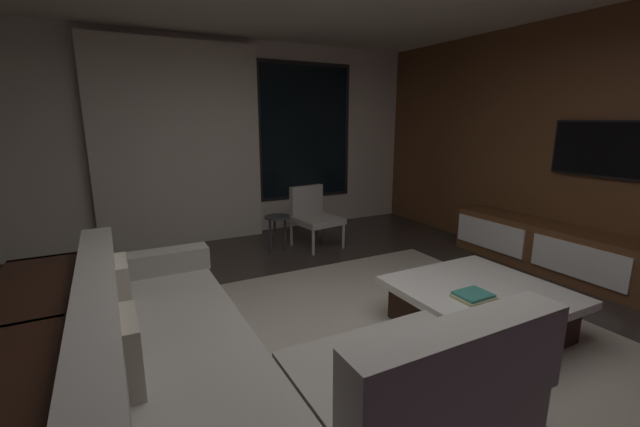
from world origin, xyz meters
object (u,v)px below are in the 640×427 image
(media_console, at_px, (595,262))
(accent_chair_near_window, at_px, (313,213))
(side_stool, at_px, (277,223))
(mounted_tv, at_px, (601,149))
(coffee_table, at_px, (479,309))
(console_table_behind_couch, at_px, (26,388))
(sectional_couch, at_px, (229,371))
(book_stack_on_coffee_table, at_px, (474,296))

(media_console, bearing_deg, accent_chair_near_window, 126.27)
(side_stool, height_order, mounted_tv, mounted_tv)
(coffee_table, distance_m, mounted_tv, 2.25)
(coffee_table, height_order, accent_chair_near_window, accent_chair_near_window)
(coffee_table, xyz_separation_m, console_table_behind_couch, (-2.91, 0.09, 0.23))
(sectional_couch, relative_size, side_stool, 5.43)
(sectional_couch, height_order, mounted_tv, mounted_tv)
(coffee_table, relative_size, mounted_tv, 1.21)
(mounted_tv, bearing_deg, side_stool, 137.83)
(sectional_couch, xyz_separation_m, coffee_table, (1.99, 0.03, -0.10))
(sectional_couch, xyz_separation_m, mounted_tv, (3.90, 0.32, 1.06))
(accent_chair_near_window, bearing_deg, book_stack_on_coffee_table, -91.40)
(book_stack_on_coffee_table, xyz_separation_m, accent_chair_near_window, (0.07, 2.72, 0.06))
(console_table_behind_couch, bearing_deg, sectional_couch, -7.98)
(coffee_table, relative_size, book_stack_on_coffee_table, 4.29)
(coffee_table, height_order, side_stool, side_stool)
(sectional_couch, distance_m, book_stack_on_coffee_table, 1.80)
(side_stool, bearing_deg, accent_chair_near_window, 2.09)
(sectional_couch, xyz_separation_m, side_stool, (1.34, 2.63, 0.08))
(side_stool, bearing_deg, book_stack_on_coffee_table, -80.55)
(book_stack_on_coffee_table, distance_m, accent_chair_near_window, 2.72)
(sectional_couch, relative_size, media_console, 0.81)
(book_stack_on_coffee_table, distance_m, mounted_tv, 2.35)
(mounted_tv, xyz_separation_m, console_table_behind_couch, (-4.81, -0.19, -0.94))
(coffee_table, bearing_deg, mounted_tv, 8.48)
(sectional_couch, height_order, media_console, sectional_couch)
(media_console, relative_size, console_table_behind_couch, 1.48)
(accent_chair_near_window, relative_size, side_stool, 1.70)
(coffee_table, distance_m, book_stack_on_coffee_table, 0.30)
(accent_chair_near_window, xyz_separation_m, media_console, (1.85, -2.53, -0.18))
(coffee_table, bearing_deg, side_stool, 104.02)
(book_stack_on_coffee_table, bearing_deg, mounted_tv, 10.51)
(mounted_tv, bearing_deg, book_stack_on_coffee_table, -169.49)
(accent_chair_near_window, height_order, media_console, accent_chair_near_window)
(media_console, height_order, console_table_behind_couch, console_table_behind_couch)
(book_stack_on_coffee_table, bearing_deg, console_table_behind_couch, 175.77)
(mounted_tv, height_order, console_table_behind_couch, mounted_tv)
(sectional_couch, height_order, accent_chair_near_window, sectional_couch)
(coffee_table, height_order, book_stack_on_coffee_table, book_stack_on_coffee_table)
(media_console, bearing_deg, console_table_behind_couch, 179.89)
(sectional_couch, distance_m, coffee_table, 2.00)
(media_console, xyz_separation_m, console_table_behind_couch, (-4.63, 0.01, 0.16))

